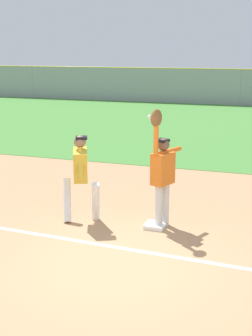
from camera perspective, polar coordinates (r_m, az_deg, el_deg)
name	(u,v)px	position (r m, az deg, el deg)	size (l,w,h in m)	color
ground_plane	(117,264)	(7.49, -1.17, -11.79)	(71.27, 71.27, 0.00)	tan
outfield_grass	(224,126)	(20.80, 11.94, 5.09)	(55.27, 15.77, 0.01)	#478438
first_base	(155,226)	(8.92, 3.62, -7.08)	(0.38, 0.38, 0.08)	white
fielder	(162,170)	(8.63, 4.47, -0.28)	(0.46, 0.86, 2.28)	silver
runner	(81,173)	(8.96, -5.60, -0.57)	(0.89, 0.81, 1.72)	white
baseball	(150,117)	(8.84, 2.92, 6.32)	(0.07, 0.07, 0.07)	white
outfield_fence	(241,87)	(28.47, 13.96, 9.63)	(55.35, 0.08, 2.14)	#93999E
parked_car_black	(167,87)	(32.66, 5.09, 9.89)	(4.59, 2.52, 1.25)	black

